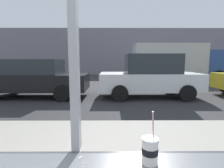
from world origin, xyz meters
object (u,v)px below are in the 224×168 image
soda_cup_right (150,150)px  box_truck (177,61)px  parked_car_black (35,78)px  parked_car_white (150,76)px

soda_cup_right → box_truck: size_ratio=0.04×
soda_cup_right → box_truck: bearing=68.6°
parked_car_black → box_truck: size_ratio=0.64×
parked_car_white → parked_car_black: bearing=-180.0°
parked_car_white → box_truck: bearing=60.1°
parked_car_black → box_truck: bearing=35.6°
soda_cup_right → parked_car_white: bearing=77.5°
parked_car_white → box_truck: box_truck is taller
parked_car_white → soda_cup_right: bearing=-102.5°
box_truck → parked_car_black: bearing=-144.4°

